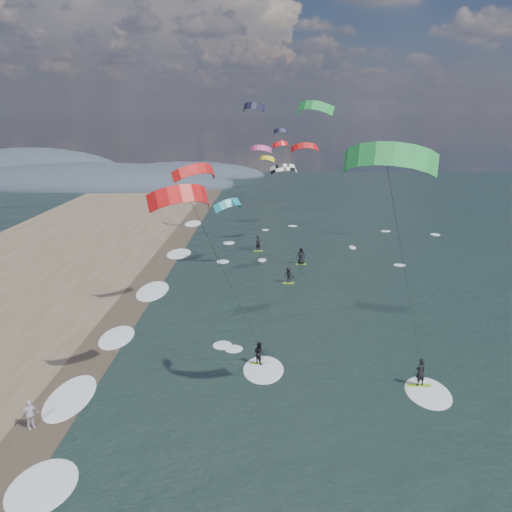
{
  "coord_description": "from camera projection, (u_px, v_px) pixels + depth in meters",
  "views": [
    {
      "loc": [
        0.05,
        -23.55,
        16.14
      ],
      "look_at": [
        -1.0,
        12.0,
        7.0
      ],
      "focal_mm": 40.0,
      "sensor_mm": 36.0,
      "label": 1
    }
  ],
  "objects": [
    {
      "name": "coastal_hills",
      "position": [
        80.0,
        181.0,
        132.52
      ],
      "size": [
        80.0,
        41.0,
        15.0
      ],
      "color": "#3D4756",
      "rests_on": "ground"
    },
    {
      "name": "bg_kite_field",
      "position": [
        271.0,
        147.0,
        73.96
      ],
      "size": [
        13.52,
        75.99,
        10.97
      ],
      "color": "black",
      "rests_on": "ground"
    },
    {
      "name": "kitesurfer_near_a",
      "position": [
        395.0,
        210.0,
        26.72
      ],
      "size": [
        7.91,
        8.92,
        15.27
      ],
      "color": "#88BB21",
      "rests_on": "ground"
    },
    {
      "name": "far_kitesurfers",
      "position": [
        286.0,
        260.0,
        59.84
      ],
      "size": [
        5.86,
        13.51,
        1.85
      ],
      "color": "#88BB21",
      "rests_on": "ground"
    },
    {
      "name": "ground",
      "position": [
        270.0,
        463.0,
        26.81
      ],
      "size": [
        260.0,
        260.0,
        0.0
      ],
      "primitive_type": "plane",
      "color": "black",
      "rests_on": "ground"
    },
    {
      "name": "shoreline_surf",
      "position": [
        123.0,
        339.0,
        41.4
      ],
      "size": [
        2.4,
        79.4,
        0.11
      ],
      "color": "white",
      "rests_on": "ground"
    },
    {
      "name": "beach_walker",
      "position": [
        30.0,
        415.0,
        29.58
      ],
      "size": [
        0.94,
        0.92,
        1.58
      ],
      "primitive_type": "imported",
      "rotation": [
        0.0,
        0.0,
        0.75
      ],
      "color": "silver",
      "rests_on": "ground"
    },
    {
      "name": "kitesurfer_near_b",
      "position": [
        216.0,
        260.0,
        31.3
      ],
      "size": [
        6.89,
        8.83,
        13.17
      ],
      "color": "#88BB21",
      "rests_on": "ground"
    },
    {
      "name": "wet_sand_strip",
      "position": [
        85.0,
        367.0,
        36.84
      ],
      "size": [
        3.0,
        240.0,
        0.0
      ],
      "primitive_type": "cube",
      "color": "#382D23",
      "rests_on": "ground"
    }
  ]
}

